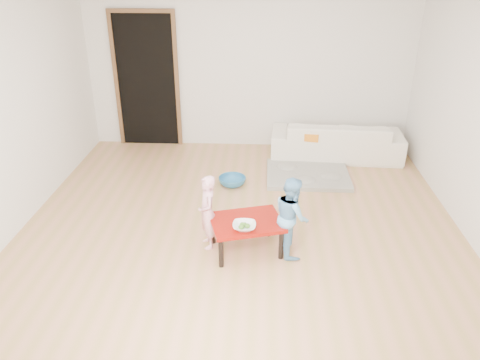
# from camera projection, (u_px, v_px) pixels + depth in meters

# --- Properties ---
(floor) EXTENTS (5.00, 5.00, 0.01)m
(floor) POSITION_uv_depth(u_px,v_px,m) (241.00, 222.00, 5.46)
(floor) COLOR tan
(floor) RESTS_ON ground
(back_wall) EXTENTS (5.00, 0.02, 2.60)m
(back_wall) POSITION_uv_depth(u_px,v_px,m) (249.00, 65.00, 7.14)
(back_wall) COLOR white
(back_wall) RESTS_ON floor
(left_wall) EXTENTS (0.02, 5.00, 2.60)m
(left_wall) POSITION_uv_depth(u_px,v_px,m) (9.00, 112.00, 5.01)
(left_wall) COLOR white
(left_wall) RESTS_ON floor
(doorway) EXTENTS (1.02, 0.08, 2.11)m
(doorway) POSITION_uv_depth(u_px,v_px,m) (147.00, 82.00, 7.32)
(doorway) COLOR brown
(doorway) RESTS_ON back_wall
(sofa) EXTENTS (1.99, 0.86, 0.57)m
(sofa) POSITION_uv_depth(u_px,v_px,m) (336.00, 139.00, 7.12)
(sofa) COLOR white
(sofa) RESTS_ON floor
(cushion) EXTENTS (0.49, 0.46, 0.11)m
(cushion) POSITION_uv_depth(u_px,v_px,m) (305.00, 133.00, 6.92)
(cushion) COLOR orange
(cushion) RESTS_ON sofa
(red_table) EXTENTS (0.85, 0.72, 0.36)m
(red_table) POSITION_uv_depth(u_px,v_px,m) (246.00, 236.00, 4.88)
(red_table) COLOR maroon
(red_table) RESTS_ON floor
(bowl) EXTENTS (0.23, 0.23, 0.06)m
(bowl) POSITION_uv_depth(u_px,v_px,m) (244.00, 226.00, 4.65)
(bowl) COLOR white
(bowl) RESTS_ON red_table
(broccoli) EXTENTS (0.12, 0.12, 0.06)m
(broccoli) POSITION_uv_depth(u_px,v_px,m) (244.00, 226.00, 4.65)
(broccoli) COLOR #2D5919
(broccoli) RESTS_ON red_table
(child_pink) EXTENTS (0.28, 0.34, 0.82)m
(child_pink) POSITION_uv_depth(u_px,v_px,m) (207.00, 212.00, 4.86)
(child_pink) COLOR pink
(child_pink) RESTS_ON floor
(child_blue) EXTENTS (0.42, 0.49, 0.86)m
(child_blue) POSITION_uv_depth(u_px,v_px,m) (292.00, 216.00, 4.75)
(child_blue) COLOR #65BBE9
(child_blue) RESTS_ON floor
(basin) EXTENTS (0.37, 0.37, 0.11)m
(basin) POSITION_uv_depth(u_px,v_px,m) (232.00, 181.00, 6.32)
(basin) COLOR teal
(basin) RESTS_ON floor
(blanket) EXTENTS (1.14, 0.95, 0.06)m
(blanket) POSITION_uv_depth(u_px,v_px,m) (308.00, 175.00, 6.58)
(blanket) COLOR #A09A8D
(blanket) RESTS_ON floor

